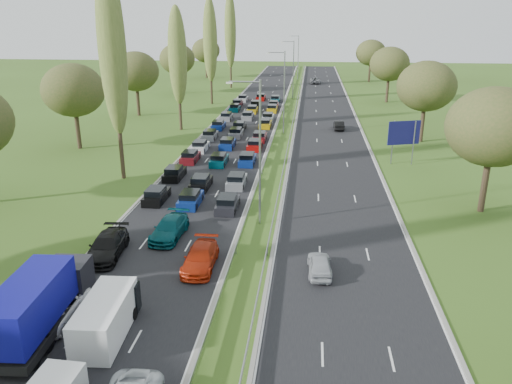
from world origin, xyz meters
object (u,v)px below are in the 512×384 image
(near_car_2, at_px, (57,310))
(near_car_3, at_px, (107,246))
(direction_sign, at_px, (404,135))
(white_van_rear, at_px, (107,316))
(blue_lorry, at_px, (41,302))

(near_car_2, xyz_separation_m, near_car_3, (-0.37, 8.29, 0.11))
(near_car_2, relative_size, direction_sign, 0.95)
(direction_sign, bearing_deg, near_car_2, -125.08)
(near_car_3, height_order, direction_sign, direction_sign)
(near_car_2, height_order, white_van_rear, white_van_rear)
(blue_lorry, distance_m, white_van_rear, 3.63)
(near_car_2, distance_m, near_car_3, 8.30)
(near_car_2, distance_m, white_van_rear, 3.47)
(near_car_2, xyz_separation_m, blue_lorry, (-0.20, -1.10, 1.17))
(near_car_2, bearing_deg, near_car_3, 94.67)
(blue_lorry, bearing_deg, direction_sign, 52.17)
(near_car_3, bearing_deg, white_van_rear, -72.56)
(near_car_2, distance_m, blue_lorry, 1.62)
(near_car_2, xyz_separation_m, direction_sign, (24.94, 35.51, 2.86))
(direction_sign, bearing_deg, near_car_3, -132.93)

